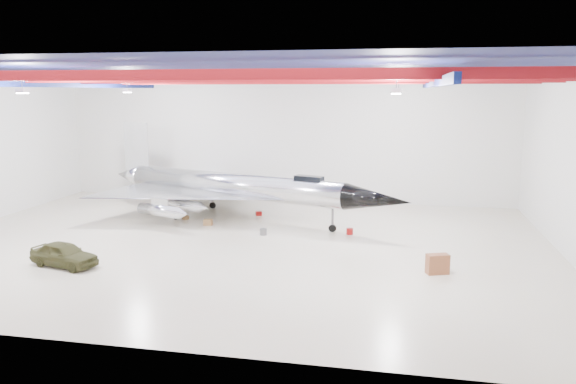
# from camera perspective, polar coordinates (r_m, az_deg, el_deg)

# --- Properties ---
(floor) EXTENTS (40.00, 40.00, 0.00)m
(floor) POSITION_cam_1_polar(r_m,az_deg,el_deg) (36.36, -5.50, -5.24)
(floor) COLOR beige
(floor) RESTS_ON ground
(wall_back) EXTENTS (40.00, 0.00, 40.00)m
(wall_back) POSITION_cam_1_polar(r_m,az_deg,el_deg) (49.75, -0.56, 5.44)
(wall_back) COLOR silver
(wall_back) RESTS_ON floor
(ceiling) EXTENTS (40.00, 40.00, 0.00)m
(ceiling) POSITION_cam_1_polar(r_m,az_deg,el_deg) (35.06, -5.81, 12.35)
(ceiling) COLOR #0A0F38
(ceiling) RESTS_ON wall_back
(ceiling_structure) EXTENTS (39.50, 29.50, 1.08)m
(ceiling_structure) POSITION_cam_1_polar(r_m,az_deg,el_deg) (35.05, -5.79, 11.25)
(ceiling_structure) COLOR maroon
(ceiling_structure) RESTS_ON ceiling
(jet_aircraft) EXTENTS (25.30, 18.66, 7.10)m
(jet_aircraft) POSITION_cam_1_polar(r_m,az_deg,el_deg) (42.86, -5.67, 0.33)
(jet_aircraft) COLOR silver
(jet_aircraft) RESTS_ON floor
(jeep) EXTENTS (4.31, 2.52, 1.38)m
(jeep) POSITION_cam_1_polar(r_m,az_deg,el_deg) (33.90, -21.80, -5.89)
(jeep) COLOR #3D3C1E
(jeep) RESTS_ON floor
(desk) EXTENTS (1.31, 0.96, 1.08)m
(desk) POSITION_cam_1_polar(r_m,az_deg,el_deg) (31.33, 14.95, -7.09)
(desk) COLOR brown
(desk) RESTS_ON floor
(crate_ply) EXTENTS (0.54, 0.49, 0.31)m
(crate_ply) POSITION_cam_1_polar(r_m,az_deg,el_deg) (43.52, -10.38, -2.56)
(crate_ply) COLOR olive
(crate_ply) RESTS_ON floor
(toolbox_red) EXTENTS (0.57, 0.53, 0.32)m
(toolbox_red) POSITION_cam_1_polar(r_m,az_deg,el_deg) (44.21, -3.00, -2.19)
(toolbox_red) COLOR maroon
(toolbox_red) RESTS_ON floor
(engine_drum) EXTENTS (0.58, 0.58, 0.43)m
(engine_drum) POSITION_cam_1_polar(r_m,az_deg,el_deg) (38.30, -2.53, -4.06)
(engine_drum) COLOR #59595B
(engine_drum) RESTS_ON floor
(crate_small) EXTENTS (0.49, 0.42, 0.30)m
(crate_small) POSITION_cam_1_polar(r_m,az_deg,el_deg) (45.82, -12.51, -1.99)
(crate_small) COLOR #59595B
(crate_small) RESTS_ON floor
(tool_chest) EXTENTS (0.47, 0.47, 0.42)m
(tool_chest) POSITION_cam_1_polar(r_m,az_deg,el_deg) (38.65, 6.29, -4.00)
(tool_chest) COLOR maroon
(tool_chest) RESTS_ON floor
(oil_barrel) EXTENTS (0.66, 0.55, 0.42)m
(oil_barrel) POSITION_cam_1_polar(r_m,az_deg,el_deg) (41.43, -8.14, -3.06)
(oil_barrel) COLOR olive
(oil_barrel) RESTS_ON floor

